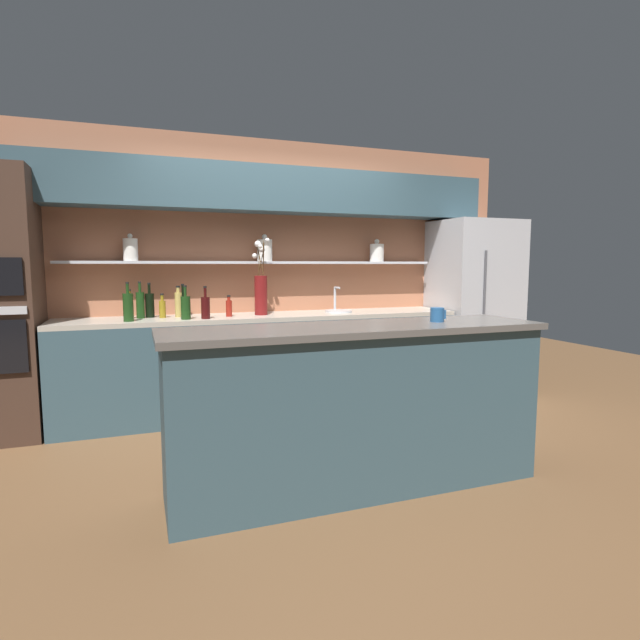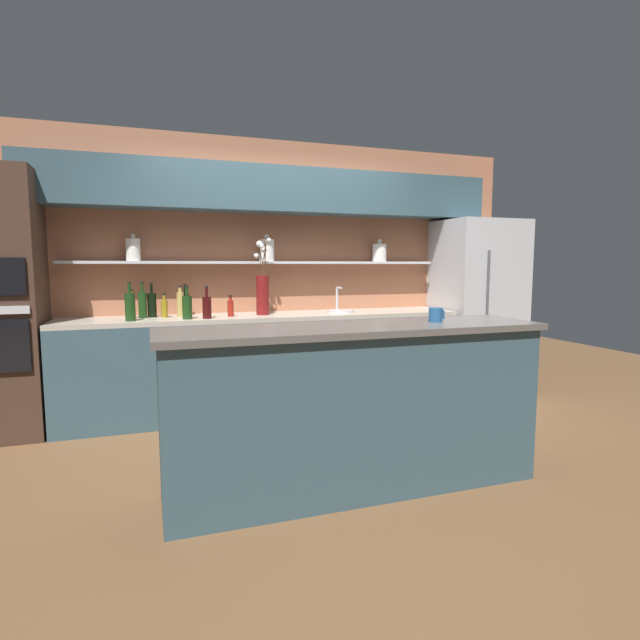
{
  "view_description": "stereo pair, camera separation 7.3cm",
  "coord_description": "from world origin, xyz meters",
  "px_view_note": "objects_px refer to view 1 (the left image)",
  "views": [
    {
      "loc": [
        -1.25,
        -3.31,
        1.39
      ],
      "look_at": [
        0.09,
        0.33,
        0.96
      ],
      "focal_mm": 28.0,
      "sensor_mm": 36.0,
      "label": 1
    },
    {
      "loc": [
        -1.18,
        -3.34,
        1.39
      ],
      "look_at": [
        0.09,
        0.33,
        0.96
      ],
      "focal_mm": 28.0,
      "sensor_mm": 36.0,
      "label": 2
    }
  ],
  "objects_px": {
    "sink_fixture": "(338,309)",
    "bottle_wine_7": "(186,307)",
    "bottle_spirit_2": "(178,304)",
    "bottle_wine_9": "(150,305)",
    "bottle_wine_5": "(183,304)",
    "bottle_wine_3": "(128,307)",
    "bottle_wine_6": "(206,307)",
    "flower_vase": "(261,289)",
    "bottle_oil_1": "(130,306)",
    "refrigerator": "(473,307)",
    "bottle_oil_8": "(162,308)",
    "bottle_wine_0": "(140,304)",
    "coffee_mug": "(437,315)",
    "bottle_sauce_4": "(229,308)"
  },
  "relations": [
    {
      "from": "flower_vase",
      "to": "bottle_wine_0",
      "type": "distance_m",
      "value": 1.07
    },
    {
      "from": "flower_vase",
      "to": "bottle_spirit_2",
      "type": "bearing_deg",
      "value": 175.63
    },
    {
      "from": "bottle_wine_0",
      "to": "bottle_spirit_2",
      "type": "bearing_deg",
      "value": -1.92
    },
    {
      "from": "flower_vase",
      "to": "sink_fixture",
      "type": "distance_m",
      "value": 0.81
    },
    {
      "from": "bottle_oil_1",
      "to": "flower_vase",
      "type": "bearing_deg",
      "value": -4.26
    },
    {
      "from": "bottle_spirit_2",
      "to": "bottle_wine_3",
      "type": "relative_size",
      "value": 0.86
    },
    {
      "from": "refrigerator",
      "to": "bottle_oil_8",
      "type": "height_order",
      "value": "refrigerator"
    },
    {
      "from": "bottle_wine_7",
      "to": "bottle_wine_5",
      "type": "bearing_deg",
      "value": 89.08
    },
    {
      "from": "bottle_wine_7",
      "to": "bottle_wine_0",
      "type": "bearing_deg",
      "value": 147.96
    },
    {
      "from": "sink_fixture",
      "to": "bottle_wine_7",
      "type": "height_order",
      "value": "bottle_wine_7"
    },
    {
      "from": "refrigerator",
      "to": "flower_vase",
      "type": "relative_size",
      "value": 2.6
    },
    {
      "from": "bottle_wine_3",
      "to": "coffee_mug",
      "type": "relative_size",
      "value": 3.01
    },
    {
      "from": "sink_fixture",
      "to": "coffee_mug",
      "type": "height_order",
      "value": "sink_fixture"
    },
    {
      "from": "bottle_spirit_2",
      "to": "bottle_wine_9",
      "type": "height_order",
      "value": "bottle_wine_9"
    },
    {
      "from": "bottle_wine_0",
      "to": "bottle_wine_5",
      "type": "bearing_deg",
      "value": 11.97
    },
    {
      "from": "refrigerator",
      "to": "bottle_wine_7",
      "type": "height_order",
      "value": "refrigerator"
    },
    {
      "from": "bottle_wine_0",
      "to": "bottle_wine_9",
      "type": "height_order",
      "value": "bottle_wine_0"
    },
    {
      "from": "bottle_wine_5",
      "to": "bottle_oil_8",
      "type": "height_order",
      "value": "bottle_wine_5"
    },
    {
      "from": "refrigerator",
      "to": "bottle_oil_1",
      "type": "xyz_separation_m",
      "value": [
        -3.5,
        0.12,
        0.1
      ]
    },
    {
      "from": "flower_vase",
      "to": "bottle_wine_3",
      "type": "height_order",
      "value": "flower_vase"
    },
    {
      "from": "bottle_wine_7",
      "to": "bottle_wine_3",
      "type": "bearing_deg",
      "value": -179.82
    },
    {
      "from": "sink_fixture",
      "to": "bottle_oil_1",
      "type": "distance_m",
      "value": 1.93
    },
    {
      "from": "bottle_wine_3",
      "to": "bottle_wine_6",
      "type": "relative_size",
      "value": 1.15
    },
    {
      "from": "flower_vase",
      "to": "bottle_sauce_4",
      "type": "xyz_separation_m",
      "value": [
        -0.31,
        -0.05,
        -0.16
      ]
    },
    {
      "from": "bottle_oil_8",
      "to": "coffee_mug",
      "type": "distance_m",
      "value": 2.45
    },
    {
      "from": "bottle_wine_5",
      "to": "coffee_mug",
      "type": "distance_m",
      "value": 2.42
    },
    {
      "from": "bottle_wine_3",
      "to": "bottle_spirit_2",
      "type": "bearing_deg",
      "value": 27.71
    },
    {
      "from": "coffee_mug",
      "to": "bottle_sauce_4",
      "type": "bearing_deg",
      "value": 120.68
    },
    {
      "from": "flower_vase",
      "to": "sink_fixture",
      "type": "bearing_deg",
      "value": 0.73
    },
    {
      "from": "bottle_wine_5",
      "to": "bottle_wine_9",
      "type": "distance_m",
      "value": 0.29
    },
    {
      "from": "bottle_sauce_4",
      "to": "bottle_wine_7",
      "type": "bearing_deg",
      "value": -164.48
    },
    {
      "from": "bottle_wine_5",
      "to": "bottle_wine_7",
      "type": "distance_m",
      "value": 0.31
    },
    {
      "from": "bottle_wine_0",
      "to": "coffee_mug",
      "type": "bearing_deg",
      "value": -46.28
    },
    {
      "from": "bottle_wine_5",
      "to": "sink_fixture",
      "type": "bearing_deg",
      "value": -5.25
    },
    {
      "from": "flower_vase",
      "to": "coffee_mug",
      "type": "xyz_separation_m",
      "value": [
        0.73,
        -1.81,
        -0.1
      ]
    },
    {
      "from": "bottle_sauce_4",
      "to": "refrigerator",
      "type": "bearing_deg",
      "value": 0.28
    },
    {
      "from": "bottle_oil_8",
      "to": "flower_vase",
      "type": "bearing_deg",
      "value": -2.67
    },
    {
      "from": "flower_vase",
      "to": "bottle_oil_8",
      "type": "xyz_separation_m",
      "value": [
        -0.88,
        0.04,
        -0.16
      ]
    },
    {
      "from": "bottle_wine_5",
      "to": "bottle_wine_7",
      "type": "xyz_separation_m",
      "value": [
        -0.0,
        -0.31,
        -0.0
      ]
    },
    {
      "from": "bottle_wine_9",
      "to": "bottle_wine_5",
      "type": "bearing_deg",
      "value": 7.07
    },
    {
      "from": "refrigerator",
      "to": "bottle_wine_9",
      "type": "height_order",
      "value": "refrigerator"
    },
    {
      "from": "bottle_spirit_2",
      "to": "bottle_oil_8",
      "type": "xyz_separation_m",
      "value": [
        -0.14,
        -0.02,
        -0.03
      ]
    },
    {
      "from": "refrigerator",
      "to": "bottle_wine_7",
      "type": "xyz_separation_m",
      "value": [
        -3.05,
        -0.12,
        0.1
      ]
    },
    {
      "from": "bottle_wine_0",
      "to": "sink_fixture",
      "type": "bearing_deg",
      "value": -1.78
    },
    {
      "from": "bottle_wine_0",
      "to": "bottle_oil_1",
      "type": "height_order",
      "value": "bottle_wine_0"
    },
    {
      "from": "bottle_spirit_2",
      "to": "bottle_wine_5",
      "type": "xyz_separation_m",
      "value": [
        0.05,
        0.09,
        -0.01
      ]
    },
    {
      "from": "bottle_sauce_4",
      "to": "bottle_oil_8",
      "type": "relative_size",
      "value": 0.9
    },
    {
      "from": "refrigerator",
      "to": "bottle_wine_3",
      "type": "relative_size",
      "value": 5.7
    },
    {
      "from": "sink_fixture",
      "to": "bottle_oil_8",
      "type": "xyz_separation_m",
      "value": [
        -1.66,
        0.03,
        0.06
      ]
    },
    {
      "from": "bottle_wine_9",
      "to": "coffee_mug",
      "type": "bearing_deg",
      "value": -48.18
    }
  ]
}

